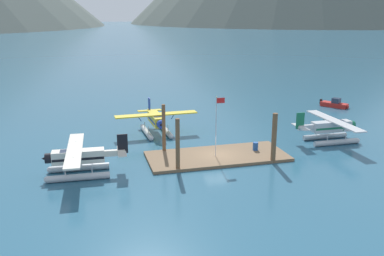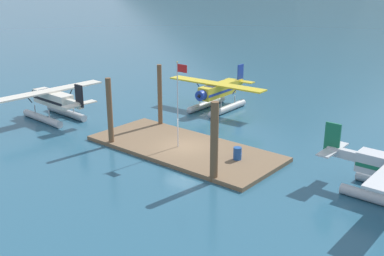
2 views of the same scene
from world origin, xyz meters
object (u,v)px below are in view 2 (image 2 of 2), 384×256
Objects in this scene: seaplane_cream_port_aft at (53,102)px; fuel_drum at (237,153)px; seaplane_yellow_bow_left at (217,94)px; flagpole at (179,95)px.

fuel_drum is at bearing 5.98° from seaplane_cream_port_aft.
seaplane_cream_port_aft is (-9.56, -12.06, 0.00)m from seaplane_yellow_bow_left.
seaplane_yellow_bow_left is 1.00× the size of seaplane_cream_port_aft.
flagpole is 0.61× the size of seaplane_cream_port_aft.
seaplane_yellow_bow_left and seaplane_cream_port_aft have the same top height.
flagpole is 12.05m from seaplane_yellow_bow_left.
seaplane_yellow_bow_left is at bearing 51.58° from seaplane_cream_port_aft.
flagpole is 0.61× the size of seaplane_yellow_bow_left.
flagpole is at bearing -171.08° from fuel_drum.
flagpole reaches higher than seaplane_yellow_bow_left.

